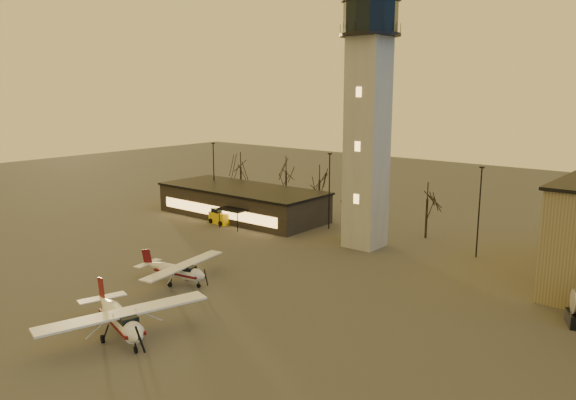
{
  "coord_description": "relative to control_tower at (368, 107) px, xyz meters",
  "views": [
    {
      "loc": [
        33.84,
        -25.42,
        18.47
      ],
      "look_at": [
        2.24,
        13.0,
        8.48
      ],
      "focal_mm": 35.0,
      "sensor_mm": 36.0,
      "label": 1
    }
  ],
  "objects": [
    {
      "name": "ground",
      "position": [
        0.0,
        -30.0,
        -16.33
      ],
      "size": [
        220.0,
        220.0,
        0.0
      ],
      "primitive_type": "plane",
      "color": "#3F3D3A",
      "rests_on": "ground"
    },
    {
      "name": "control_tower",
      "position": [
        0.0,
        0.0,
        0.0
      ],
      "size": [
        6.8,
        6.8,
        32.6
      ],
      "color": "gray",
      "rests_on": "ground"
    },
    {
      "name": "terminal",
      "position": [
        -21.99,
        1.98,
        -14.17
      ],
      "size": [
        25.4,
        12.2,
        4.3
      ],
      "color": "black",
      "rests_on": "ground"
    },
    {
      "name": "light_poles",
      "position": [
        0.5,
        1.0,
        -10.92
      ],
      "size": [
        58.5,
        12.25,
        10.14
      ],
      "color": "black",
      "rests_on": "ground"
    },
    {
      "name": "tree_row",
      "position": [
        -13.7,
        9.16,
        -10.39
      ],
      "size": [
        37.2,
        9.2,
        8.8
      ],
      "color": "black",
      "rests_on": "ground"
    },
    {
      "name": "cessna_front",
      "position": [
        -0.31,
        -33.14,
        -15.13
      ],
      "size": [
        10.15,
        12.58,
        3.49
      ],
      "rotation": [
        0.0,
        0.0,
        -0.28
      ],
      "color": "white",
      "rests_on": "ground"
    },
    {
      "name": "cessna_rear",
      "position": [
        -6.48,
        -22.47,
        -15.33
      ],
      "size": [
        8.38,
        10.55,
        2.9
      ],
      "rotation": [
        0.0,
        0.0,
        0.17
      ],
      "color": "silver",
      "rests_on": "ground"
    },
    {
      "name": "service_cart",
      "position": [
        -21.37,
        -2.99,
        -15.52
      ],
      "size": [
        3.51,
        2.46,
        2.1
      ],
      "rotation": [
        0.0,
        0.0,
        -0.12
      ],
      "color": "yellow",
      "rests_on": "ground"
    }
  ]
}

